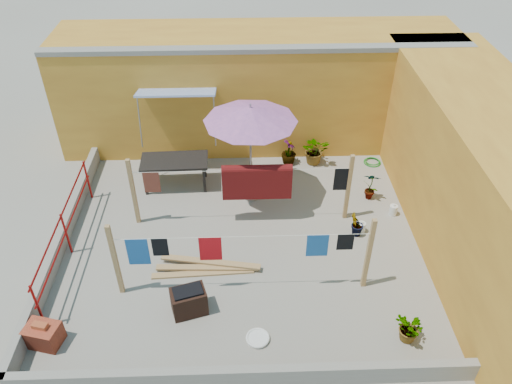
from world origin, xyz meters
TOP-DOWN VIEW (x-y plane):
  - ground at (0.00, 0.00)m, footprint 80.00×80.00m
  - wall_back at (0.50, 4.69)m, footprint 11.00×3.27m
  - wall_right at (5.20, 0.00)m, footprint 2.40×9.00m
  - parapet_front at (0.00, -3.58)m, footprint 8.30×0.16m
  - parapet_left at (-4.08, 0.00)m, footprint 0.16×7.30m
  - red_railing at (-3.85, -0.20)m, footprint 0.05×4.20m
  - clothesline_rig at (0.26, 0.50)m, footprint 5.09×2.35m
  - patio_umbrella at (0.24, 1.68)m, footprint 2.68×2.68m
  - outdoor_table at (-1.71, 2.25)m, footprint 1.74×0.91m
  - brick_stack at (-3.70, -2.61)m, footprint 0.70×0.58m
  - lumber_pile at (-0.78, -0.85)m, footprint 2.35×0.64m
  - brazier at (-1.07, -1.96)m, footprint 0.77×0.62m
  - white_basin at (0.25, -2.68)m, footprint 0.45×0.45m
  - water_jug_a at (3.70, 0.86)m, footprint 0.20×0.20m
  - water_jug_b at (2.80, 0.26)m, footprint 0.19×0.19m
  - green_hose at (3.70, 3.13)m, footprint 0.48×0.48m
  - plant_back_a at (2.06, 3.20)m, footprint 0.75×0.65m
  - plant_back_b at (1.33, 3.20)m, footprint 0.47×0.47m
  - plant_right_a at (3.26, 1.53)m, footprint 0.49×0.41m
  - plant_right_b at (2.63, 0.15)m, footprint 0.45×0.44m
  - plant_right_c at (3.07, -2.78)m, footprint 0.63×0.68m

SIDE VIEW (x-z plane):
  - ground at x=0.00m, z-range 0.00..0.00m
  - green_hose at x=3.70m, z-range 0.00..0.07m
  - white_basin at x=0.25m, z-range 0.00..0.08m
  - lumber_pile at x=-0.78m, z-range 0.00..0.14m
  - water_jug_b at x=2.80m, z-range -0.02..0.29m
  - water_jug_a at x=3.70m, z-range -0.02..0.29m
  - parapet_front at x=0.00m, z-range 0.00..0.44m
  - parapet_left at x=-4.08m, z-range 0.00..0.44m
  - brick_stack at x=-3.70m, z-range -0.04..0.50m
  - brazier at x=-1.07m, z-range -0.01..0.60m
  - plant_right_c at x=3.07m, z-range 0.00..0.61m
  - plant_right_b at x=2.63m, z-range 0.00..0.64m
  - plant_back_b at x=1.33m, z-range 0.00..0.74m
  - plant_right_a at x=3.26m, z-range 0.00..0.80m
  - plant_back_a at x=2.06m, z-range 0.00..0.83m
  - red_railing at x=-3.85m, z-range 0.17..1.27m
  - outdoor_table at x=-1.71m, z-range 0.32..1.12m
  - clothesline_rig at x=0.26m, z-range 0.17..1.97m
  - wall_right at x=5.20m, z-range 0.00..3.20m
  - wall_back at x=0.50m, z-range 0.00..3.21m
  - patio_umbrella at x=0.24m, z-range 1.05..3.70m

